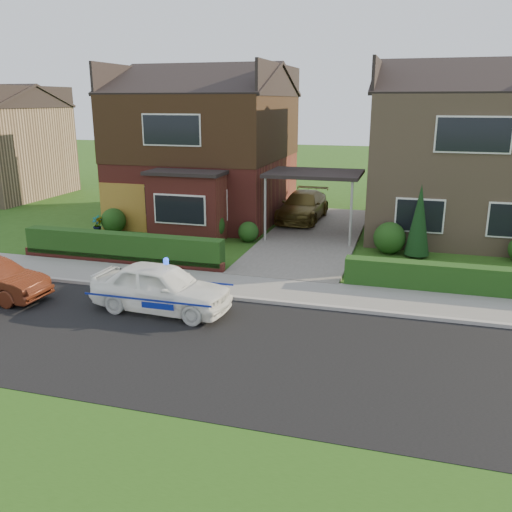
% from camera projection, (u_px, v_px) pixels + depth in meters
% --- Properties ---
extents(ground, '(120.00, 120.00, 0.00)m').
position_uv_depth(ground, '(228.00, 348.00, 12.64)').
color(ground, '#254C14').
rests_on(ground, ground).
extents(road, '(60.00, 6.00, 0.02)m').
position_uv_depth(road, '(228.00, 348.00, 12.64)').
color(road, black).
rests_on(road, ground).
extents(kerb, '(60.00, 0.16, 0.12)m').
position_uv_depth(kerb, '(263.00, 301.00, 15.44)').
color(kerb, '#9E9993').
rests_on(kerb, ground).
extents(sidewalk, '(60.00, 2.00, 0.10)m').
position_uv_depth(sidewalk, '(272.00, 289.00, 16.41)').
color(sidewalk, slate).
rests_on(sidewalk, ground).
extents(grass_verge, '(60.00, 4.00, 0.01)m').
position_uv_depth(grass_verge, '(119.00, 491.00, 8.02)').
color(grass_verge, '#254C14').
rests_on(grass_verge, ground).
extents(driveway, '(3.80, 12.00, 0.12)m').
position_uv_depth(driveway, '(313.00, 236.00, 22.78)').
color(driveway, '#666059').
rests_on(driveway, ground).
extents(house_left, '(7.50, 9.53, 7.25)m').
position_uv_depth(house_left, '(207.00, 138.00, 25.96)').
color(house_left, maroon).
rests_on(house_left, ground).
extents(house_right, '(7.50, 8.06, 7.25)m').
position_uv_depth(house_right, '(462.00, 147.00, 23.01)').
color(house_right, '#8F7357').
rests_on(house_right, ground).
extents(carport_link, '(3.80, 3.00, 2.77)m').
position_uv_depth(carport_link, '(314.00, 175.00, 22.02)').
color(carport_link, black).
rests_on(carport_link, ground).
extents(garage_door, '(2.20, 0.10, 2.10)m').
position_uv_depth(garage_door, '(123.00, 207.00, 23.74)').
color(garage_door, olive).
rests_on(garage_door, ground).
extents(dwarf_wall, '(7.70, 0.25, 0.36)m').
position_uv_depth(dwarf_wall, '(121.00, 260.00, 19.02)').
color(dwarf_wall, maroon).
rests_on(dwarf_wall, ground).
extents(hedge_left, '(7.50, 0.55, 0.90)m').
position_uv_depth(hedge_left, '(123.00, 263.00, 19.21)').
color(hedge_left, '#113410').
rests_on(hedge_left, ground).
extents(hedge_right, '(7.50, 0.55, 0.80)m').
position_uv_depth(hedge_right, '(472.00, 296.00, 16.04)').
color(hedge_right, '#113410').
rests_on(hedge_right, ground).
extents(shrub_left_far, '(1.08, 1.08, 1.08)m').
position_uv_depth(shrub_left_far, '(114.00, 221.00, 23.52)').
color(shrub_left_far, '#113410').
rests_on(shrub_left_far, ground).
extents(shrub_left_mid, '(1.32, 1.32, 1.32)m').
position_uv_depth(shrub_left_mid, '(209.00, 225.00, 22.11)').
color(shrub_left_mid, '#113410').
rests_on(shrub_left_mid, ground).
extents(shrub_left_near, '(0.84, 0.84, 0.84)m').
position_uv_depth(shrub_left_near, '(248.00, 232.00, 22.02)').
color(shrub_left_near, '#113410').
rests_on(shrub_left_near, ground).
extents(shrub_right_near, '(1.20, 1.20, 1.20)m').
position_uv_depth(shrub_right_near, '(390.00, 238.00, 20.30)').
color(shrub_right_near, '#113410').
rests_on(shrub_right_near, ground).
extents(conifer_a, '(0.90, 0.90, 2.60)m').
position_uv_depth(conifer_a, '(419.00, 222.00, 19.66)').
color(conifer_a, black).
rests_on(conifer_a, ground).
extents(police_car, '(3.58, 3.99, 1.49)m').
position_uv_depth(police_car, '(161.00, 288.00, 14.71)').
color(police_car, white).
rests_on(police_car, ground).
extents(driveway_car, '(1.99, 4.58, 1.31)m').
position_uv_depth(driveway_car, '(303.00, 206.00, 25.51)').
color(driveway_car, brown).
rests_on(driveway_car, driveway).
extents(potted_plant_a, '(0.45, 0.32, 0.81)m').
position_uv_depth(potted_plant_a, '(97.00, 225.00, 23.23)').
color(potted_plant_a, gray).
rests_on(potted_plant_a, ground).
extents(potted_plant_b, '(0.55, 0.53, 0.78)m').
position_uv_depth(potted_plant_b, '(98.00, 226.00, 23.22)').
color(potted_plant_b, gray).
rests_on(potted_plant_b, ground).
extents(potted_plant_c, '(0.58, 0.58, 0.86)m').
position_uv_depth(potted_plant_c, '(216.00, 255.00, 18.72)').
color(potted_plant_c, gray).
rests_on(potted_plant_c, ground).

